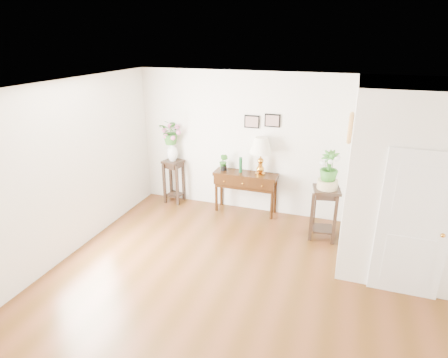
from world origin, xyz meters
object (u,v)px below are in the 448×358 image
at_px(table_lamp, 261,157).
at_px(plant_stand_b, 324,213).
at_px(console_table, 246,192).
at_px(plant_stand_a, 174,181).

xyz_separation_m(table_lamp, plant_stand_b, (1.31, -0.56, -0.73)).
bearing_deg(table_lamp, console_table, 180.00).
height_order(table_lamp, plant_stand_a, table_lamp).
distance_m(table_lamp, plant_stand_a, 2.03).
relative_size(console_table, table_lamp, 1.68).
distance_m(table_lamp, plant_stand_b, 1.60).
distance_m(console_table, table_lamp, 0.83).
xyz_separation_m(plant_stand_a, plant_stand_b, (3.21, -0.56, 0.01)).
bearing_deg(console_table, table_lamp, -0.20).
distance_m(plant_stand_a, plant_stand_b, 3.26).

